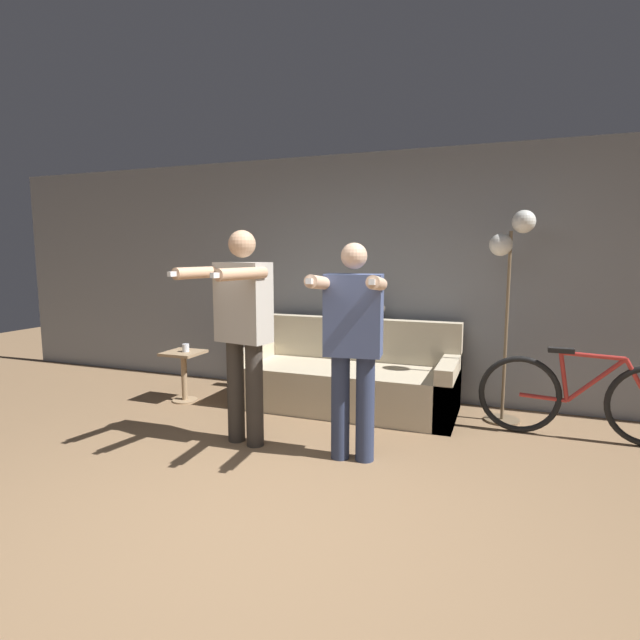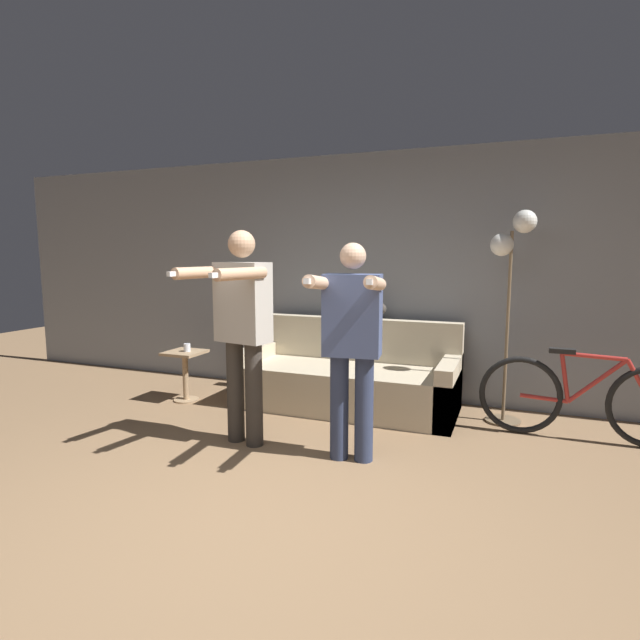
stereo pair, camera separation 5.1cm
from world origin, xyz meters
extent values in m
plane|color=#846647|center=(0.00, 0.00, 0.00)|extent=(16.00, 16.00, 0.00)
cube|color=gray|center=(0.00, 2.94, 1.30)|extent=(10.00, 0.05, 2.60)
cube|color=beige|center=(-0.20, 2.34, 0.21)|extent=(2.17, 0.88, 0.43)
cube|color=beige|center=(-0.20, 2.71, 0.65)|extent=(2.17, 0.14, 0.44)
cube|color=beige|center=(-1.21, 2.34, 0.28)|extent=(0.16, 0.88, 0.57)
cube|color=beige|center=(0.81, 2.34, 0.28)|extent=(0.16, 0.88, 0.57)
cylinder|color=#38332D|center=(-0.78, 1.19, 0.42)|extent=(0.14, 0.14, 0.85)
cylinder|color=#38332D|center=(-0.58, 1.15, 0.42)|extent=(0.14, 0.14, 0.85)
cube|color=#B7B2A8|center=(-0.68, 1.17, 1.16)|extent=(0.47, 0.30, 0.63)
sphere|color=tan|center=(-0.68, 1.17, 1.62)|extent=(0.21, 0.21, 0.21)
cylinder|color=tan|center=(-0.93, 0.96, 1.40)|extent=(0.18, 0.51, 0.09)
cube|color=white|center=(-0.98, 0.72, 1.40)|extent=(0.06, 0.12, 0.04)
cylinder|color=tan|center=(-0.52, 0.88, 1.40)|extent=(0.18, 0.51, 0.09)
cube|color=white|center=(-0.57, 0.64, 1.40)|extent=(0.06, 0.12, 0.04)
cylinder|color=#2D3856|center=(0.14, 1.15, 0.40)|extent=(0.14, 0.14, 0.80)
cylinder|color=#2D3856|center=(0.33, 1.18, 0.40)|extent=(0.14, 0.14, 0.80)
cube|color=#475684|center=(0.24, 1.17, 1.10)|extent=(0.44, 0.27, 0.60)
sphere|color=#D8AD8C|center=(0.24, 1.17, 1.53)|extent=(0.19, 0.19, 0.19)
cylinder|color=#D8AD8C|center=(0.07, 0.89, 1.35)|extent=(0.16, 0.51, 0.13)
cube|color=white|center=(0.11, 0.65, 1.37)|extent=(0.05, 0.13, 0.05)
cylinder|color=#D8AD8C|center=(0.47, 0.95, 1.35)|extent=(0.16, 0.51, 0.13)
cube|color=white|center=(0.50, 0.70, 1.37)|extent=(0.05, 0.13, 0.05)
ellipsoid|color=#3D3833|center=(-0.10, 2.71, 0.93)|extent=(0.36, 0.13, 0.13)
sphere|color=#3D3833|center=(0.05, 2.71, 0.98)|extent=(0.12, 0.12, 0.12)
ellipsoid|color=#3D3833|center=(-0.29, 2.73, 0.90)|extent=(0.20, 0.04, 0.04)
cone|color=#3D3833|center=(0.03, 2.69, 1.03)|extent=(0.03, 0.03, 0.03)
cone|color=#3D3833|center=(0.03, 2.73, 1.03)|extent=(0.03, 0.03, 0.03)
cylinder|color=#756047|center=(1.29, 2.49, 0.01)|extent=(0.32, 0.32, 0.02)
cylinder|color=#756047|center=(1.29, 2.49, 0.87)|extent=(0.03, 0.03, 1.75)
sphere|color=white|center=(1.39, 2.49, 1.83)|extent=(0.20, 0.20, 0.20)
sphere|color=white|center=(1.21, 2.49, 1.63)|extent=(0.20, 0.20, 0.20)
cylinder|color=#A38460|center=(-1.86, 1.98, 0.01)|extent=(0.26, 0.26, 0.02)
cylinder|color=#A38460|center=(-1.86, 1.98, 0.25)|extent=(0.06, 0.06, 0.50)
cube|color=#A38460|center=(-1.86, 1.98, 0.52)|extent=(0.37, 0.37, 0.03)
cylinder|color=silver|center=(-1.83, 1.98, 0.57)|extent=(0.07, 0.07, 0.08)
torus|color=black|center=(1.42, 2.23, 0.34)|extent=(0.68, 0.05, 0.68)
cylinder|color=#B72D28|center=(1.99, 2.23, 0.52)|extent=(0.43, 0.04, 0.41)
cylinder|color=#B72D28|center=(1.76, 2.23, 0.52)|extent=(0.10, 0.04, 0.41)
cylinder|color=#B72D28|center=(1.96, 2.23, 0.72)|extent=(0.47, 0.04, 0.05)
cylinder|color=#B72D28|center=(1.60, 2.23, 0.33)|extent=(0.37, 0.04, 0.05)
cylinder|color=#B72D28|center=(2.30, 2.23, 0.52)|extent=(0.23, 0.04, 0.39)
cube|color=black|center=(1.72, 2.23, 0.75)|extent=(0.20, 0.07, 0.04)
camera|label=1|loc=(1.29, -2.30, 1.55)|focal=28.00mm
camera|label=2|loc=(1.34, -2.28, 1.55)|focal=28.00mm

